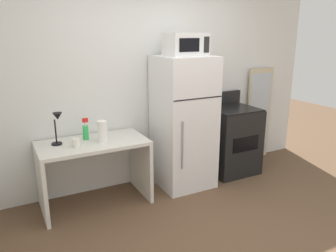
{
  "coord_description": "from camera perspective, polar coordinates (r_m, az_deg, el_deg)",
  "views": [
    {
      "loc": [
        -1.77,
        -2.16,
        1.92
      ],
      "look_at": [
        -0.06,
        1.1,
        0.87
      ],
      "focal_mm": 35.57,
      "sensor_mm": 36.0,
      "label": 1
    }
  ],
  "objects": [
    {
      "name": "desk",
      "position": [
        3.85,
        -12.63,
        -5.8
      ],
      "size": [
        1.19,
        0.63,
        0.75
      ],
      "color": "silver",
      "rests_on": "ground"
    },
    {
      "name": "ground_plane",
      "position": [
        3.39,
        10.1,
        -18.92
      ],
      "size": [
        12.0,
        12.0,
        0.0
      ],
      "primitive_type": "plane",
      "color": "brown"
    },
    {
      "name": "paper_towel_roll",
      "position": [
        3.7,
        -11.2,
        -0.93
      ],
      "size": [
        0.11,
        0.11,
        0.24
      ],
      "primitive_type": "cylinder",
      "color": "white",
      "rests_on": "desk"
    },
    {
      "name": "oven_range",
      "position": [
        4.73,
        10.77,
        -2.33
      ],
      "size": [
        0.66,
        0.61,
        1.1
      ],
      "color": "black",
      "rests_on": "ground"
    },
    {
      "name": "wall_back_white",
      "position": [
        4.29,
        -3.07,
        7.54
      ],
      "size": [
        5.0,
        0.1,
        2.6
      ],
      "primitive_type": "cube",
      "color": "silver",
      "rests_on": "ground"
    },
    {
      "name": "spray_bottle",
      "position": [
        3.83,
        -13.94,
        -0.85
      ],
      "size": [
        0.06,
        0.06,
        0.25
      ],
      "color": "green",
      "rests_on": "desk"
    },
    {
      "name": "coffee_mug",
      "position": [
        3.63,
        -15.48,
        -2.77
      ],
      "size": [
        0.08,
        0.08,
        0.09
      ],
      "primitive_type": "cylinder",
      "color": "white",
      "rests_on": "desk"
    },
    {
      "name": "microwave",
      "position": [
        4.01,
        3.02,
        13.79
      ],
      "size": [
        0.46,
        0.35,
        0.26
      ],
      "color": "silver",
      "rests_on": "refrigerator"
    },
    {
      "name": "refrigerator",
      "position": [
        4.17,
        2.68,
        0.59
      ],
      "size": [
        0.66,
        0.68,
        1.65
      ],
      "color": "white",
      "rests_on": "ground"
    },
    {
      "name": "leaning_mirror",
      "position": [
        5.3,
        15.25,
        2.0
      ],
      "size": [
        0.44,
        0.03,
        1.4
      ],
      "color": "#C6B793",
      "rests_on": "ground"
    },
    {
      "name": "desk_lamp",
      "position": [
        3.7,
        -18.46,
        0.48
      ],
      "size": [
        0.14,
        0.12,
        0.35
      ],
      "color": "black",
      "rests_on": "desk"
    }
  ]
}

